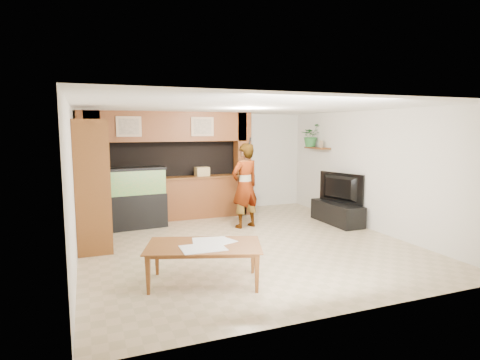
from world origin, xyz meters
name	(u,v)px	position (x,y,z in m)	size (l,w,h in m)	color
floor	(243,243)	(0.00, 0.00, 0.00)	(6.50, 6.50, 0.00)	tan
ceiling	(243,107)	(0.00, 0.00, 2.60)	(6.50, 6.50, 0.00)	white
wall_back	(198,163)	(0.00, 3.25, 1.30)	(6.00, 6.00, 0.00)	beige
wall_left	(73,185)	(-3.00, 0.00, 1.30)	(6.50, 6.50, 0.00)	beige
wall_right	(371,170)	(3.00, 0.00, 1.30)	(6.50, 6.50, 0.00)	beige
partition	(167,166)	(-0.95, 2.64, 1.31)	(4.20, 0.99, 2.60)	brown
wall_clock	(75,145)	(-2.97, 1.00, 1.90)	(0.05, 0.25, 0.25)	black
wall_shelf	(317,148)	(2.85, 1.95, 1.70)	(0.25, 0.90, 0.04)	brown
pantry_cabinet	(92,185)	(-2.70, 0.63, 1.18)	(0.59, 0.97, 2.37)	brown
trash_can	(100,237)	(-2.61, 0.49, 0.25)	(0.27, 0.27, 0.49)	#B2B2B7
aquarium	(138,198)	(-1.75, 1.95, 0.67)	(1.23, 0.46, 1.36)	black
tv_stand	(337,213)	(2.65, 0.71, 0.24)	(0.53, 1.45, 0.48)	black
television	(338,188)	(2.65, 0.71, 0.83)	(1.21, 0.16, 0.70)	black
photo_frame	(321,144)	(2.85, 1.77, 1.81)	(0.03, 0.13, 0.18)	tan
potted_plant	(311,136)	(2.82, 2.23, 2.02)	(0.54, 0.47, 0.60)	#2B6B32
person	(245,186)	(0.49, 1.13, 0.94)	(0.69, 0.45, 1.89)	#A37B59
microphone	(250,141)	(0.54, 0.97, 1.93)	(0.04, 0.04, 0.17)	black
dining_table	(204,265)	(-1.29, -1.73, 0.28)	(1.62, 0.90, 0.57)	brown
newspaper_a	(203,248)	(-1.34, -1.86, 0.57)	(0.60, 0.44, 0.01)	silver
newspaper_b	(216,242)	(-1.08, -1.64, 0.57)	(0.52, 0.38, 0.01)	silver
newspaper_c	(210,240)	(-1.14, -1.53, 0.57)	(0.50, 0.36, 0.01)	silver
counter_box	(202,172)	(-0.12, 2.45, 1.15)	(0.33, 0.22, 0.22)	tan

